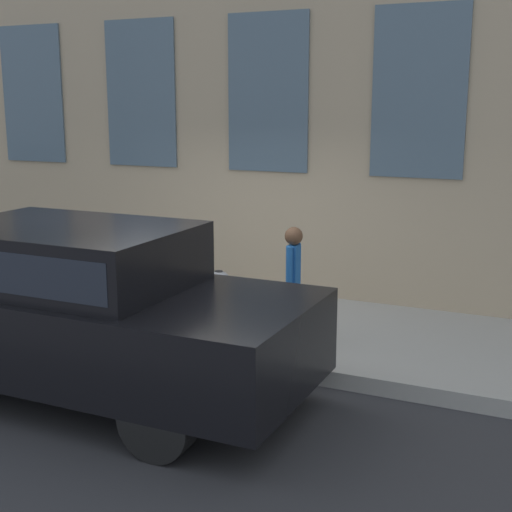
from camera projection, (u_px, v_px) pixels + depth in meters
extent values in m
plane|color=#2D2D30|center=(172.00, 361.00, 7.96)|extent=(80.00, 80.00, 0.00)
cube|color=#9E9B93|center=(226.00, 321.00, 9.11)|extent=(2.64, 60.00, 0.18)
cube|color=#4C6070|center=(419.00, 92.00, 8.82)|extent=(0.03, 1.18, 2.12)
cube|color=#4C6070|center=(268.00, 93.00, 9.66)|extent=(0.03, 1.18, 2.12)
cube|color=#4C6070|center=(141.00, 94.00, 10.50)|extent=(0.03, 1.18, 2.12)
cube|color=#4C6070|center=(33.00, 94.00, 11.34)|extent=(0.03, 1.18, 2.12)
cylinder|color=gray|center=(219.00, 335.00, 8.24)|extent=(0.35, 0.35, 0.04)
cylinder|color=gray|center=(219.00, 310.00, 8.18)|extent=(0.26, 0.26, 0.64)
sphere|color=slate|center=(219.00, 283.00, 8.11)|extent=(0.28, 0.28, 0.28)
cylinder|color=black|center=(219.00, 275.00, 8.09)|extent=(0.09, 0.09, 0.11)
cylinder|color=gray|center=(233.00, 305.00, 8.09)|extent=(0.09, 0.10, 0.09)
cylinder|color=gray|center=(205.00, 301.00, 8.24)|extent=(0.09, 0.10, 0.09)
cylinder|color=#232328|center=(291.00, 312.00, 8.11)|extent=(0.09, 0.09, 0.62)
cylinder|color=#232328|center=(295.00, 309.00, 8.23)|extent=(0.09, 0.09, 0.62)
cube|color=#1E59A5|center=(293.00, 265.00, 8.06)|extent=(0.17, 0.12, 0.46)
cylinder|color=#1E59A5|center=(289.00, 266.00, 7.95)|extent=(0.07, 0.07, 0.44)
cylinder|color=#1E59A5|center=(297.00, 262.00, 8.16)|extent=(0.07, 0.07, 0.44)
sphere|color=brown|center=(294.00, 236.00, 7.99)|extent=(0.21, 0.21, 0.21)
cylinder|color=black|center=(15.00, 320.00, 8.37)|extent=(0.24, 0.65, 0.65)
cylinder|color=black|center=(158.00, 421.00, 5.71)|extent=(0.24, 0.65, 0.65)
cylinder|color=black|center=(245.00, 357.00, 7.14)|extent=(0.24, 0.65, 0.65)
cube|color=black|center=(71.00, 322.00, 6.96)|extent=(1.85, 4.84, 0.79)
cube|color=black|center=(67.00, 255.00, 6.81)|extent=(1.63, 2.32, 0.57)
cube|color=#1E232D|center=(67.00, 255.00, 6.81)|extent=(1.64, 2.14, 0.36)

